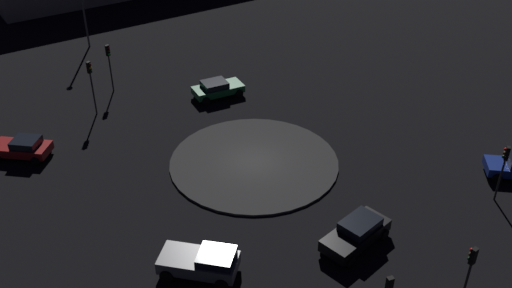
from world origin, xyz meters
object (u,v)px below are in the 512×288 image
at_px(traffic_light_east, 506,163).
at_px(traffic_light_southeast_near, 471,269).
at_px(car_black, 358,233).
at_px(car_red, 25,147).
at_px(traffic_light_northwest_near, 93,77).
at_px(car_green, 219,88).
at_px(car_grey, 204,262).
at_px(traffic_light_northwest, 111,59).

xyz_separation_m(traffic_light_east, traffic_light_southeast_near, (-4.96, -9.02, 0.30)).
distance_m(car_black, traffic_light_southeast_near, 6.94).
bearing_deg(traffic_light_east, car_black, 38.59).
distance_m(car_red, traffic_light_northwest_near, 7.35).
bearing_deg(car_green, car_red, -172.20).
height_order(car_red, traffic_light_east, traffic_light_east).
distance_m(car_grey, traffic_light_northwest, 22.86).
distance_m(car_red, car_grey, 17.21).
bearing_deg(car_grey, car_red, -28.30).
bearing_deg(traffic_light_northwest, car_black, -4.74).
bearing_deg(traffic_light_southeast_near, traffic_light_northwest, 5.26).
relative_size(car_black, traffic_light_northwest_near, 0.99).
relative_size(car_grey, traffic_light_northwest, 1.07).
bearing_deg(car_black, car_grey, -29.28).
distance_m(car_red, traffic_light_northwest, 10.84).
distance_m(car_grey, traffic_light_northwest_near, 19.67).
bearing_deg(traffic_light_east, traffic_light_southeast_near, 76.30).
xyz_separation_m(traffic_light_east, traffic_light_northwest_near, (-27.10, 10.78, 0.34)).
height_order(car_red, car_grey, car_grey).
xyz_separation_m(car_red, traffic_light_east, (30.70, -4.83, 2.05)).
relative_size(car_grey, traffic_light_southeast_near, 1.01).
bearing_deg(car_grey, traffic_light_east, -148.60).
height_order(car_red, traffic_light_northwest_near, traffic_light_northwest_near).
bearing_deg(car_red, traffic_light_southeast_near, 159.66).
relative_size(car_red, traffic_light_northwest, 1.00).
bearing_deg(car_green, traffic_light_northwest, 146.89).
xyz_separation_m(car_black, traffic_light_northwest, (-17.44, 18.60, 2.11)).
distance_m(traffic_light_northwest, traffic_light_northwest_near, 3.88).
xyz_separation_m(car_grey, traffic_light_southeast_near, (12.57, -2.77, 2.26)).
relative_size(car_green, traffic_light_northwest, 1.09).
distance_m(car_black, traffic_light_east, 10.18).
bearing_deg(traffic_light_northwest, traffic_light_southeast_near, -5.44).
height_order(car_grey, traffic_light_southeast_near, traffic_light_southeast_near).
bearing_deg(traffic_light_northwest, car_red, -70.59).
distance_m(traffic_light_northwest, traffic_light_east, 30.35).
height_order(car_green, traffic_light_northwest_near, traffic_light_northwest_near).
bearing_deg(traffic_light_southeast_near, car_black, 2.56).
distance_m(traffic_light_east, traffic_light_southeast_near, 10.30).
bearing_deg(traffic_light_northwest_near, car_red, -92.24).
xyz_separation_m(car_grey, traffic_light_northwest, (-9.07, 20.88, 2.09)).
distance_m(car_green, traffic_light_northwest, 9.04).
xyz_separation_m(car_green, traffic_light_northwest_near, (-9.22, -2.87, 2.37)).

